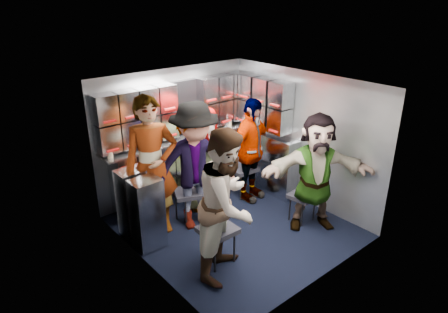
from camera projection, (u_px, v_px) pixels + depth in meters
floor at (234, 227)px, 5.83m from camera, size 3.00×3.00×0.00m
wall_back at (174, 133)px, 6.49m from camera, size 2.80×0.04×2.10m
wall_left at (144, 191)px, 4.60m from camera, size 0.04×3.00×2.10m
wall_right at (302, 138)px, 6.25m from camera, size 0.04×3.00×2.10m
ceiling at (236, 84)px, 5.02m from camera, size 2.80×3.00×0.02m
cart_bank_back at (183, 168)px, 6.55m from camera, size 2.68×0.38×0.99m
cart_bank_left at (140, 209)px, 5.33m from camera, size 0.38×0.76×0.99m
counter at (182, 138)px, 6.35m from camera, size 2.68×0.42×0.03m
locker_bank_back at (178, 109)px, 6.21m from camera, size 2.68×0.28×0.82m
locker_bank_right at (265, 103)px, 6.49m from camera, size 0.28×1.00×0.82m
right_cabinet at (266, 161)px, 6.80m from camera, size 0.28×1.20×1.00m
coffee_niche at (186, 107)px, 6.37m from camera, size 0.46×0.16×0.84m
red_latch_strip at (189, 150)px, 6.26m from camera, size 2.60×0.02×0.03m
jump_seat_near_left at (218, 232)px, 4.91m from camera, size 0.43×0.41×0.50m
jump_seat_mid_left at (189, 195)px, 5.86m from camera, size 0.52×0.51×0.47m
jump_seat_center at (197, 180)px, 6.34m from camera, size 0.50×0.49×0.46m
jump_seat_mid_right at (242, 170)px, 6.60m from camera, size 0.45×0.43×0.50m
jump_seat_near_right at (303, 197)px, 5.85m from camera, size 0.40×0.39×0.44m
attendant_standing at (152, 167)px, 5.38m from camera, size 0.85×0.71×1.97m
attendant_arc_a at (227, 204)px, 4.60m from camera, size 1.12×1.04×1.83m
attendant_arc_b at (195, 167)px, 5.53m from camera, size 1.35×1.00×1.86m
attendant_arc_c at (203, 159)px, 6.05m from camera, size 0.94×0.78×1.65m
attendant_arc_d at (250, 151)px, 6.32m from camera, size 1.05×0.59×1.69m
attendant_arc_e at (315, 172)px, 5.55m from camera, size 1.57×1.34×1.70m
bottle_left at (170, 133)px, 6.12m from camera, size 0.06×0.06×0.27m
bottle_mid at (152, 139)px, 5.93m from camera, size 0.06×0.06×0.22m
bottle_right at (226, 120)px, 6.79m from camera, size 0.07×0.07×0.23m
cup_left at (110, 154)px, 5.55m from camera, size 0.07×0.07×0.11m
cup_right at (229, 123)px, 6.85m from camera, size 0.08×0.08×0.10m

